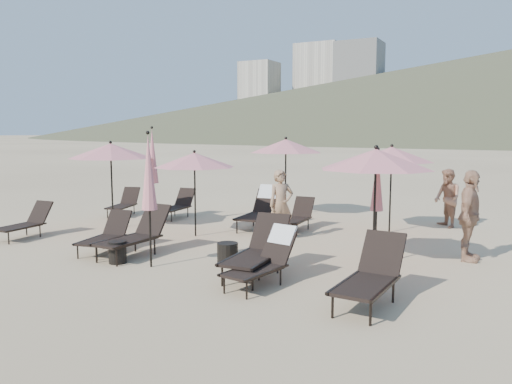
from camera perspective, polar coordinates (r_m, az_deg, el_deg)
The scene contains 25 objects.
ground at distance 9.90m, azimuth -4.55°, elevation -8.80°, with size 800.00×800.00×0.00m, color #D6BA8C.
hotel_skyline at distance 296.97m, azimuth 8.64°, elevation 10.92°, with size 109.00×82.00×55.00m.
lounger_0 at distance 13.92m, azimuth -24.86°, elevation -3.14°, with size 0.68×1.55×0.87m.
lounger_1 at distance 11.66m, azimuth -16.77°, elevation -4.65°, with size 0.85×1.58×0.86m.
lounger_2 at distance 11.12m, azimuth -13.59°, elevation -4.64°, with size 0.75×1.84×1.04m.
lounger_3 at distance 9.35m, azimuth 0.20°, elevation -6.57°, with size 0.82×1.89×1.06m.
lounger_4 at distance 8.79m, azimuth 1.02°, elevation -7.62°, with size 0.83×1.65×0.98m.
lounger_5 at distance 8.01m, azimuth 12.99°, elevation -9.16°, with size 0.78×1.82×1.03m.
lounger_6 at distance 16.66m, azimuth -14.84°, elevation -1.21°, with size 0.97×1.58×0.85m.
lounger_7 at distance 15.80m, azimuth -9.00°, elevation -1.45°, with size 0.71×1.57×0.88m.
lounger_8 at distance 13.92m, azimuth 0.50°, elevation -1.89°, with size 0.84×1.91×1.16m.
lounger_9 at distance 13.67m, azimuth 4.76°, elevation -2.72°, with size 0.65×1.52×0.86m.
umbrella_open_0 at distance 14.31m, azimuth -16.28°, elevation 4.52°, with size 2.26×2.26×2.44m.
umbrella_open_1 at distance 12.76m, azimuth -7.04°, elevation 3.64°, with size 2.07×2.07×2.22m.
umbrella_open_2 at distance 10.07m, azimuth 13.54°, elevation 3.65°, with size 2.25×2.25×2.42m.
umbrella_open_3 at distance 15.84m, azimuth 3.43°, elevation 5.28°, with size 2.35×2.35×2.53m.
umbrella_open_4 at distance 13.64m, azimuth 15.24°, elevation 4.17°, with size 2.19×2.19×2.36m.
umbrella_closed_0 at distance 9.94m, azimuth -12.16°, elevation 2.13°, with size 0.32×0.32×2.70m.
umbrella_closed_1 at distance 10.83m, azimuth 13.69°, elevation 1.19°, with size 0.27×0.27×2.35m.
umbrella_closed_2 at distance 14.56m, azimuth -11.75°, elevation 3.98°, with size 0.33×0.33×2.84m.
side_table_0 at distance 10.66m, azimuth -15.54°, elevation -6.63°, with size 0.36×0.36×0.46m, color black.
side_table_1 at distance 10.17m, azimuth -3.27°, elevation -7.06°, with size 0.43×0.43×0.45m, color black.
beachgoer_a at distance 12.36m, azimuth 2.87°, elevation -1.50°, with size 0.64×0.42×1.75m, color #9D7655.
beachgoer_b at distance 14.97m, azimuth 21.02°, elevation -0.67°, with size 0.80×0.63×1.65m, color #AE775A.
beachgoer_c at distance 11.22m, azimuth 23.21°, elevation -2.52°, with size 1.11×0.46×1.90m, color tan.
Camera 1 is at (5.14, -8.02, 2.66)m, focal length 35.00 mm.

